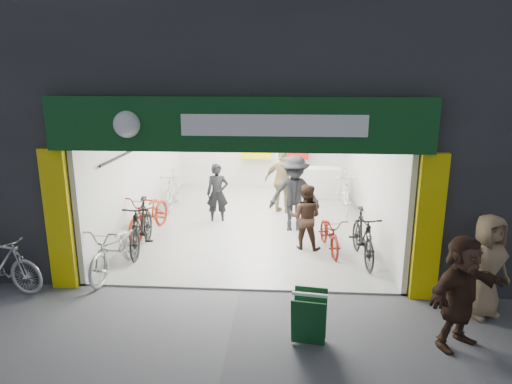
# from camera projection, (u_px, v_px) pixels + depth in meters

# --- Properties ---
(ground) EXTENTS (60.00, 60.00, 0.00)m
(ground) POSITION_uv_depth(u_px,v_px,m) (240.00, 291.00, 8.35)
(ground) COLOR #56565B
(ground) RESTS_ON ground
(building) EXTENTS (17.00, 10.27, 8.00)m
(building) POSITION_uv_depth(u_px,v_px,m) (292.00, 56.00, 12.02)
(building) COLOR #232326
(building) RESTS_ON ground
(bike_left_front) EXTENTS (0.92, 2.06, 1.05)m
(bike_left_front) POSITION_uv_depth(u_px,v_px,m) (116.00, 248.00, 8.96)
(bike_left_front) COLOR #A6A5AA
(bike_left_front) RESTS_ON ground
(bike_left_midfront) EXTENTS (0.69, 1.99, 1.18)m
(bike_left_midfront) POSITION_uv_depth(u_px,v_px,m) (141.00, 226.00, 10.06)
(bike_left_midfront) COLOR black
(bike_left_midfront) RESTS_ON ground
(bike_left_midback) EXTENTS (1.03, 2.13, 1.07)m
(bike_left_midback) POSITION_uv_depth(u_px,v_px,m) (150.00, 214.00, 11.13)
(bike_left_midback) COLOR maroon
(bike_left_midback) RESTS_ON ground
(bike_left_back) EXTENTS (0.69, 1.88, 1.11)m
(bike_left_back) POSITION_uv_depth(u_px,v_px,m) (172.00, 190.00, 13.31)
(bike_left_back) COLOR #B5B6BA
(bike_left_back) RESTS_ON ground
(bike_right_front) EXTENTS (0.66, 1.88, 1.11)m
(bike_right_front) POSITION_uv_depth(u_px,v_px,m) (363.00, 237.00, 9.52)
(bike_right_front) COLOR black
(bike_right_front) RESTS_ON ground
(bike_right_mid) EXTENTS (0.79, 1.68, 0.85)m
(bike_right_mid) POSITION_uv_depth(u_px,v_px,m) (330.00, 233.00, 10.10)
(bike_right_mid) COLOR maroon
(bike_right_mid) RESTS_ON ground
(bike_right_back) EXTENTS (0.63, 1.97, 1.17)m
(bike_right_back) POSITION_uv_depth(u_px,v_px,m) (345.00, 192.00, 13.01)
(bike_right_back) COLOR silver
(bike_right_back) RESTS_ON ground
(parked_bike) EXTENTS (1.86, 0.88, 1.08)m
(parked_bike) POSITION_uv_depth(u_px,v_px,m) (0.00, 264.00, 8.21)
(parked_bike) COLOR #BCBCC1
(parked_bike) RESTS_ON ground
(customer_a) EXTENTS (0.62, 0.45, 1.58)m
(customer_a) POSITION_uv_depth(u_px,v_px,m) (217.00, 193.00, 12.02)
(customer_a) COLOR black
(customer_a) RESTS_ON ground
(customer_b) EXTENTS (0.84, 0.71, 1.51)m
(customer_b) POSITION_uv_depth(u_px,v_px,m) (305.00, 217.00, 10.13)
(customer_b) COLOR #362318
(customer_b) RESTS_ON ground
(customer_c) EXTENTS (1.29, 0.80, 1.93)m
(customer_c) POSITION_uv_depth(u_px,v_px,m) (294.00, 194.00, 11.27)
(customer_c) COLOR black
(customer_c) RESTS_ON ground
(customer_d) EXTENTS (1.19, 0.81, 1.88)m
(customer_d) POSITION_uv_depth(u_px,v_px,m) (283.00, 181.00, 12.73)
(customer_d) COLOR #8F7C53
(customer_d) RESTS_ON ground
(pedestrian_near) EXTENTS (0.99, 0.84, 1.73)m
(pedestrian_near) POSITION_uv_depth(u_px,v_px,m) (486.00, 266.00, 7.31)
(pedestrian_near) COLOR #8B7051
(pedestrian_near) RESTS_ON ground
(pedestrian_far) EXTENTS (1.58, 1.29, 1.69)m
(pedestrian_far) POSITION_uv_depth(u_px,v_px,m) (461.00, 292.00, 6.48)
(pedestrian_far) COLOR #3C251B
(pedestrian_far) RESTS_ON ground
(sandwich_board) EXTENTS (0.56, 0.57, 0.76)m
(sandwich_board) POSITION_uv_depth(u_px,v_px,m) (309.00, 316.00, 6.65)
(sandwich_board) COLOR #0E3A19
(sandwich_board) RESTS_ON ground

